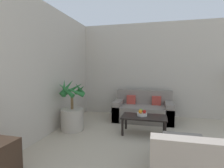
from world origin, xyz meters
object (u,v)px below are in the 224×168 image
(potted_palm, at_px, (72,113))
(sofa_loveseat, at_px, (143,110))
(orange_fruit, at_px, (140,112))
(ottoman, at_px, (183,150))
(apple_red, at_px, (144,112))
(apple_green, at_px, (141,111))
(fruit_bowl, at_px, (142,114))
(coffee_table, at_px, (144,119))

(potted_palm, distance_m, sofa_loveseat, 1.88)
(sofa_loveseat, distance_m, orange_fruit, 1.02)
(ottoman, bearing_deg, potted_palm, 159.28)
(sofa_loveseat, height_order, apple_red, sofa_loveseat)
(orange_fruit, xyz_separation_m, ottoman, (0.72, -0.98, -0.30))
(apple_green, xyz_separation_m, orange_fruit, (-0.01, -0.09, -0.00))
(orange_fruit, bearing_deg, apple_red, 17.87)
(apple_red, xyz_separation_m, apple_green, (-0.08, 0.06, 0.00))
(fruit_bowl, distance_m, apple_green, 0.09)
(orange_fruit, distance_m, ottoman, 1.25)
(apple_red, distance_m, apple_green, 0.10)
(sofa_loveseat, bearing_deg, apple_red, -84.61)
(coffee_table, distance_m, apple_red, 0.15)
(apple_green, height_order, orange_fruit, apple_green)
(sofa_loveseat, xyz_separation_m, ottoman, (0.73, -1.98, -0.09))
(coffee_table, distance_m, apple_green, 0.18)
(potted_palm, relative_size, fruit_bowl, 5.40)
(sofa_loveseat, xyz_separation_m, orange_fruit, (0.01, -0.99, 0.21))
(sofa_loveseat, bearing_deg, ottoman, -69.83)
(coffee_table, bearing_deg, sofa_loveseat, 95.02)
(potted_palm, height_order, apple_green, potted_palm)
(fruit_bowl, bearing_deg, apple_red, -17.85)
(apple_red, bearing_deg, coffee_table, -106.26)
(coffee_table, distance_m, orange_fruit, 0.17)
(sofa_loveseat, bearing_deg, apple_green, -89.10)
(potted_palm, xyz_separation_m, orange_fruit, (1.50, 0.14, 0.09))
(sofa_loveseat, height_order, orange_fruit, sofa_loveseat)
(apple_green, bearing_deg, potted_palm, -171.25)
(coffee_table, relative_size, fruit_bowl, 4.35)
(potted_palm, height_order, coffee_table, potted_palm)
(ottoman, bearing_deg, apple_green, 123.64)
(sofa_loveseat, distance_m, apple_green, 0.93)
(apple_red, height_order, ottoman, apple_red)
(ottoman, bearing_deg, coffee_table, 122.78)
(apple_red, bearing_deg, apple_green, 142.02)
(potted_palm, distance_m, fruit_bowl, 1.55)
(fruit_bowl, xyz_separation_m, ottoman, (0.68, -1.03, -0.23))
(fruit_bowl, relative_size, orange_fruit, 2.70)
(sofa_loveseat, distance_m, apple_red, 0.99)
(ottoman, bearing_deg, fruit_bowl, 123.69)
(sofa_loveseat, height_order, apple_green, sofa_loveseat)
(potted_palm, height_order, sofa_loveseat, potted_palm)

